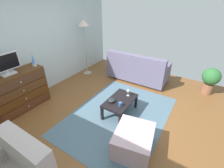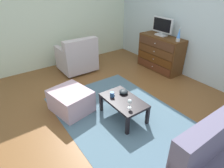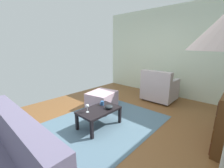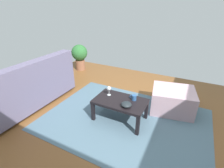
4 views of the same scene
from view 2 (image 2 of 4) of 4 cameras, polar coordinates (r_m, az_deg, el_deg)
ground_plane at (r=3.73m, az=2.77°, el=-6.76°), size 5.81×4.81×0.05m
wall_accent_rear at (r=4.75m, az=25.33°, el=17.08°), size 5.81×0.12×2.74m
wall_plain_left at (r=5.41m, az=-15.62°, el=19.95°), size 0.12×4.81×2.74m
area_rug at (r=3.49m, az=2.20°, el=-9.10°), size 2.60×1.90×0.01m
dresser at (r=5.15m, az=14.28°, el=8.93°), size 1.19×0.49×0.89m
tv at (r=5.02m, az=14.87°, el=16.38°), size 0.58×0.18×0.44m
lava_lamp at (r=4.66m, az=19.43°, el=13.68°), size 0.09×0.09×0.33m
coffee_table at (r=3.26m, az=3.47°, el=-5.41°), size 0.81×0.49×0.36m
wine_glass at (r=2.99m, az=5.38°, el=-5.30°), size 0.07×0.07×0.16m
mug at (r=3.28m, az=0.05°, el=-3.18°), size 0.11×0.08×0.08m
bowl_decorative at (r=3.38m, az=3.50°, el=-2.32°), size 0.16×0.16×0.07m
armchair at (r=5.00m, az=-10.33°, el=7.83°), size 0.80×0.86×0.90m
ottoman at (r=3.56m, az=-12.24°, el=-4.92°), size 0.80×0.72×0.41m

